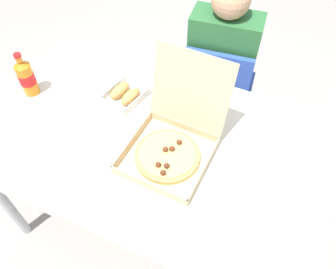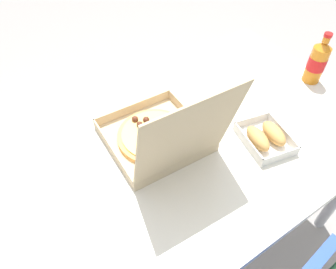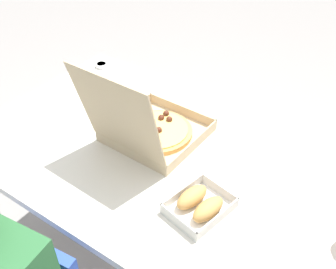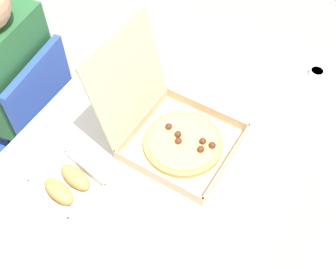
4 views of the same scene
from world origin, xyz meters
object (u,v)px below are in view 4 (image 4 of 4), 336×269
diner_person (3,79)px  paper_menu (210,50)px  chair (29,116)px  pizza_box_open (173,131)px  bread_side_box (67,185)px  dipping_sauce_cup (317,72)px

diner_person → paper_menu: size_ratio=5.48×
chair → pizza_box_open: size_ratio=1.95×
bread_side_box → paper_menu: bearing=-7.6°
bread_side_box → pizza_box_open: bearing=-30.9°
chair → bread_side_box: 0.68m
bread_side_box → dipping_sauce_cup: size_ratio=3.89×
diner_person → bread_side_box: diner_person is taller
dipping_sauce_cup → diner_person: bearing=117.1°
chair → pizza_box_open: 0.78m
pizza_box_open → bread_side_box: size_ratio=1.95×
diner_person → bread_side_box: 0.66m
pizza_box_open → bread_side_box: 0.38m
paper_menu → pizza_box_open: bearing=-150.7°
chair → bread_side_box: (-0.31, -0.52, 0.30)m
chair → paper_menu: (0.48, -0.63, 0.28)m
diner_person → dipping_sauce_cup: bearing=-62.9°
chair → dipping_sauce_cup: size_ratio=14.82×
paper_menu → dipping_sauce_cup: size_ratio=3.75×
diner_person → paper_menu: (0.49, -0.68, 0.07)m
diner_person → paper_menu: bearing=-54.3°
pizza_box_open → paper_menu: 0.48m
chair → diner_person: size_ratio=0.72×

